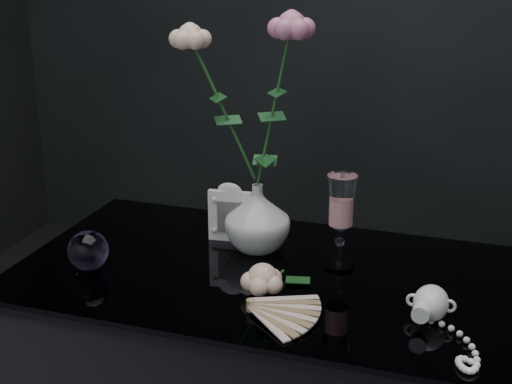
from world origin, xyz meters
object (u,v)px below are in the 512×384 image
(picture_frame, at_px, (230,212))
(paperweight, at_px, (88,251))
(loose_rose, at_px, (263,279))
(wine_glass, at_px, (341,222))
(pearl_jar, at_px, (431,302))
(vase, at_px, (257,218))

(picture_frame, distance_m, paperweight, 0.33)
(paperweight, bearing_deg, loose_rose, 1.51)
(wine_glass, height_order, pearl_jar, wine_glass)
(vase, xyz_separation_m, paperweight, (-0.30, -0.21, -0.03))
(wine_glass, height_order, paperweight, wine_glass)
(vase, bearing_deg, wine_glass, -9.56)
(picture_frame, xyz_separation_m, pearl_jar, (0.47, -0.22, -0.04))
(wine_glass, distance_m, loose_rose, 0.21)
(pearl_jar, bearing_deg, loose_rose, -177.35)
(vase, distance_m, paperweight, 0.37)
(vase, relative_size, paperweight, 1.79)
(picture_frame, distance_m, loose_rose, 0.27)
(picture_frame, height_order, pearl_jar, picture_frame)
(picture_frame, bearing_deg, loose_rose, -62.52)
(loose_rose, relative_size, pearl_jar, 0.79)
(picture_frame, bearing_deg, wine_glass, -19.02)
(loose_rose, bearing_deg, paperweight, -161.58)
(loose_rose, bearing_deg, picture_frame, 140.54)
(pearl_jar, bearing_deg, picture_frame, 156.48)
(loose_rose, bearing_deg, vase, 127.89)
(wine_glass, bearing_deg, paperweight, -160.40)
(loose_rose, bearing_deg, pearl_jar, 17.84)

